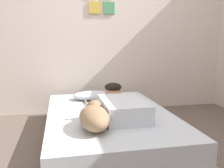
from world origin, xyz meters
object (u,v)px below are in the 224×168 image
pillow (93,95)px  coffee_cup (109,99)px  dog (94,116)px  cell_phone (112,123)px  bed (109,126)px  person_lying (120,104)px

pillow → coffee_cup: 0.24m
dog → pillow: bearing=83.2°
pillow → cell_phone: (0.05, -1.00, -0.05)m
bed → cell_phone: 0.42m
bed → coffee_cup: size_ratio=16.28×
dog → cell_phone: (0.18, 0.08, -0.10)m
dog → cell_phone: size_ratio=4.11×
pillow → cell_phone: pillow is taller
pillow → dog: dog is taller
person_lying → dog: person_lying is taller
bed → dog: bearing=-115.2°
bed → pillow: pillow is taller
person_lying → coffee_cup: (-0.02, 0.55, -0.07)m
coffee_cup → bed: bearing=-100.9°
cell_phone → coffee_cup: bearing=81.1°
bed → dog: size_ratio=3.54×
pillow → person_lying: person_lying is taller
dog → person_lying: bearing=48.9°
person_lying → cell_phone: (-0.15, -0.29, -0.10)m
dog → coffee_cup: (0.31, 0.93, -0.07)m
person_lying → cell_phone: size_ratio=6.57×
bed → dog: (-0.22, -0.47, 0.26)m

